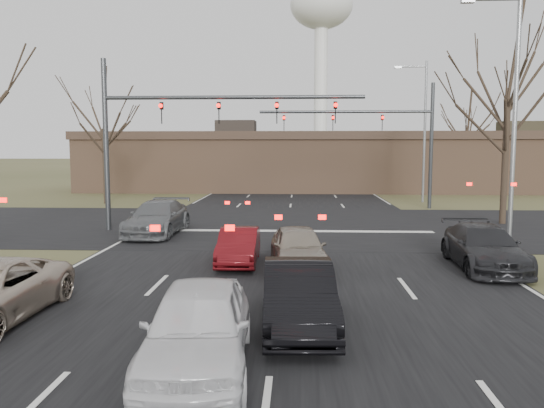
% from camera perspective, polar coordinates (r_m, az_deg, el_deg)
% --- Properties ---
extents(ground, '(360.00, 360.00, 0.00)m').
position_cam_1_polar(ground, '(12.17, 0.46, -12.60)').
color(ground, '#424524').
rests_on(ground, ground).
extents(road_main, '(14.00, 300.00, 0.02)m').
position_cam_1_polar(road_main, '(71.62, 2.39, 2.94)').
color(road_main, black).
rests_on(road_main, ground).
extents(road_cross, '(200.00, 14.00, 0.02)m').
position_cam_1_polar(road_cross, '(26.80, 1.75, -2.27)').
color(road_cross, black).
rests_on(road_cross, ground).
extents(building, '(42.40, 10.40, 5.30)m').
position_cam_1_polar(building, '(49.56, 4.55, 4.61)').
color(building, brown).
rests_on(building, ground).
extents(water_tower, '(15.00, 15.00, 44.50)m').
position_cam_1_polar(water_tower, '(135.37, 5.34, 19.51)').
color(water_tower, silver).
rests_on(water_tower, ground).
extents(mast_arm_near, '(12.12, 0.24, 8.00)m').
position_cam_1_polar(mast_arm_near, '(25.20, -10.41, 8.64)').
color(mast_arm_near, '#383A3D').
rests_on(mast_arm_near, ground).
extents(mast_arm_far, '(11.12, 0.24, 8.00)m').
position_cam_1_polar(mast_arm_far, '(35.01, 12.28, 7.75)').
color(mast_arm_far, '#383A3D').
rests_on(mast_arm_far, ground).
extents(streetlight_right_near, '(2.34, 0.25, 10.00)m').
position_cam_1_polar(streetlight_right_near, '(23.15, 24.30, 9.72)').
color(streetlight_right_near, gray).
rests_on(streetlight_right_near, ground).
extents(streetlight_right_far, '(2.34, 0.25, 10.00)m').
position_cam_1_polar(streetlight_right_far, '(39.56, 15.87, 8.28)').
color(streetlight_right_far, gray).
rests_on(streetlight_right_far, ground).
extents(tree_right_near, '(6.90, 6.90, 11.50)m').
position_cam_1_polar(tree_right_near, '(29.89, 24.26, 15.17)').
color(tree_right_near, black).
rests_on(tree_right_near, ground).
extents(tree_left_far, '(5.70, 5.70, 9.50)m').
position_cam_1_polar(tree_left_far, '(39.07, -17.73, 10.84)').
color(tree_left_far, black).
rests_on(tree_left_far, ground).
extents(tree_right_far, '(5.40, 5.40, 9.00)m').
position_cam_1_polar(tree_right_far, '(48.83, 20.35, 9.27)').
color(tree_right_far, black).
rests_on(tree_right_far, ground).
extents(car_white_sedan, '(2.12, 4.60, 1.53)m').
position_cam_1_polar(car_white_sedan, '(9.63, -7.96, -12.95)').
color(car_white_sedan, silver).
rests_on(car_white_sedan, ground).
extents(car_black_hatch, '(1.69, 4.35, 1.41)m').
position_cam_1_polar(car_black_hatch, '(11.66, 2.89, -9.81)').
color(car_black_hatch, black).
rests_on(car_black_hatch, ground).
extents(car_charcoal_sedan, '(2.10, 4.84, 1.39)m').
position_cam_1_polar(car_charcoal_sedan, '(18.50, 21.83, -4.34)').
color(car_charcoal_sedan, black).
rests_on(car_charcoal_sedan, ground).
extents(car_grey_ahead, '(2.27, 5.25, 1.51)m').
position_cam_1_polar(car_grey_ahead, '(24.47, -12.23, -1.46)').
color(car_grey_ahead, slate).
rests_on(car_grey_ahead, ground).
extents(car_red_ahead, '(1.34, 3.66, 1.20)m').
position_cam_1_polar(car_red_ahead, '(17.93, -3.59, -4.54)').
color(car_red_ahead, '#540C10').
rests_on(car_red_ahead, ground).
extents(car_silver_ahead, '(2.10, 4.25, 1.39)m').
position_cam_1_polar(car_silver_ahead, '(17.11, 2.85, -4.72)').
color(car_silver_ahead, gray).
rests_on(car_silver_ahead, ground).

